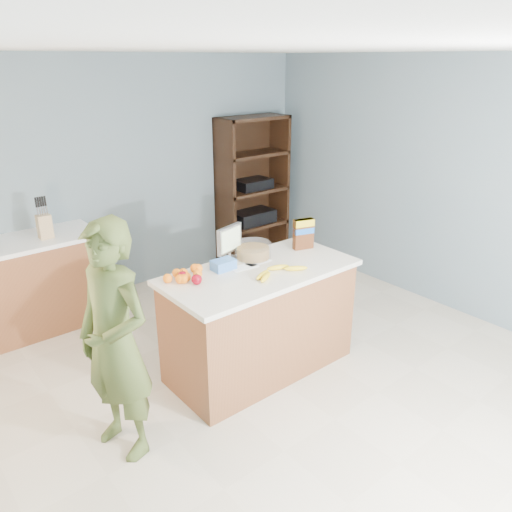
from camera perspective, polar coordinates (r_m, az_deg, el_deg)
floor at (r=4.16m, az=3.17°, el=-14.34°), size 4.50×5.00×0.02m
walls at (r=3.45m, az=3.73°, el=8.42°), size 4.52×5.02×2.51m
counter_peninsula at (r=4.12m, az=0.45°, el=-7.78°), size 1.56×0.76×0.90m
back_cabinet at (r=5.18m, az=-23.99°, el=-2.92°), size 1.24×0.62×0.90m
shelving_unit at (r=6.35m, az=-0.66°, el=7.30°), size 0.90×0.40×1.80m
person at (r=3.26m, az=-15.80°, el=-9.46°), size 0.52×0.66×1.60m
knife_block at (r=4.95m, az=-23.02°, el=3.21°), size 0.12×0.10×0.31m
envelopes at (r=4.00m, az=-0.58°, el=-0.97°), size 0.38×0.14×0.00m
bananas at (r=3.82m, az=2.26°, el=-1.81°), size 0.47×0.22×0.04m
apples at (r=3.70m, az=-7.60°, el=-2.50°), size 0.13×0.19×0.08m
oranges at (r=3.77m, az=-8.07°, el=-2.10°), size 0.35×0.19×0.07m
blue_carton at (r=3.90m, az=-3.75°, el=-1.01°), size 0.18×0.12×0.08m
salad_bowl at (r=4.12m, az=-0.34°, el=0.55°), size 0.30×0.30×0.13m
tv at (r=4.06m, az=-3.05°, el=1.77°), size 0.28×0.12×0.28m
cereal_box at (r=4.31m, az=5.45°, el=2.79°), size 0.19×0.12×0.27m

